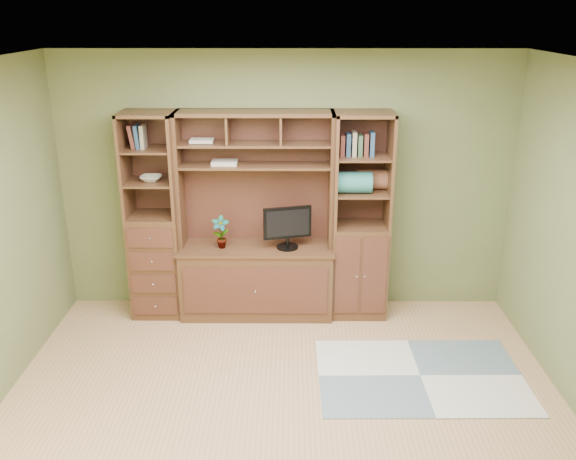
{
  "coord_description": "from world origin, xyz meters",
  "views": [
    {
      "loc": [
        0.06,
        -3.87,
        2.95
      ],
      "look_at": [
        0.03,
        1.2,
        1.1
      ],
      "focal_mm": 38.0,
      "sensor_mm": 36.0,
      "label": 1
    }
  ],
  "objects_px": {
    "center_hutch": "(256,218)",
    "left_tower": "(154,217)",
    "monitor": "(287,220)",
    "right_tower": "(360,217)"
  },
  "relations": [
    {
      "from": "left_tower",
      "to": "monitor",
      "type": "relative_size",
      "value": 3.52
    },
    {
      "from": "left_tower",
      "to": "monitor",
      "type": "distance_m",
      "value": 1.31
    },
    {
      "from": "left_tower",
      "to": "right_tower",
      "type": "bearing_deg",
      "value": 0.0
    },
    {
      "from": "left_tower",
      "to": "monitor",
      "type": "xyz_separation_m",
      "value": [
        1.31,
        -0.07,
        -0.0
      ]
    },
    {
      "from": "left_tower",
      "to": "right_tower",
      "type": "distance_m",
      "value": 2.02
    },
    {
      "from": "center_hutch",
      "to": "left_tower",
      "type": "relative_size",
      "value": 1.0
    },
    {
      "from": "right_tower",
      "to": "center_hutch",
      "type": "bearing_deg",
      "value": -177.77
    },
    {
      "from": "left_tower",
      "to": "center_hutch",
      "type": "bearing_deg",
      "value": -2.29
    },
    {
      "from": "center_hutch",
      "to": "monitor",
      "type": "xyz_separation_m",
      "value": [
        0.31,
        -0.03,
        -0.0
      ]
    },
    {
      "from": "center_hutch",
      "to": "right_tower",
      "type": "bearing_deg",
      "value": 2.23
    }
  ]
}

